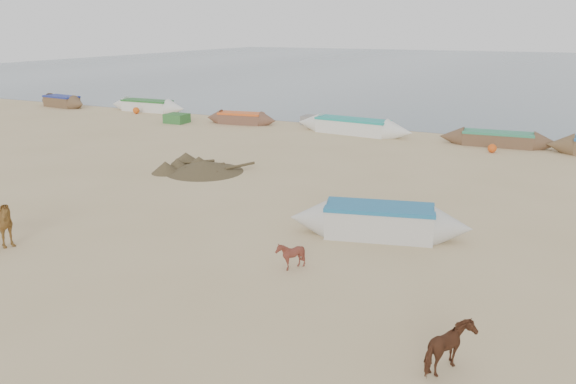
# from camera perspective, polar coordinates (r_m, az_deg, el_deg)

# --- Properties ---
(ground) EXTENTS (140.00, 140.00, 0.00)m
(ground) POSITION_cam_1_polar(r_m,az_deg,el_deg) (15.24, -6.64, -7.47)
(ground) COLOR tan
(ground) RESTS_ON ground
(sea) EXTENTS (160.00, 160.00, 0.00)m
(sea) POSITION_cam_1_polar(r_m,az_deg,el_deg) (94.19, 21.68, 11.65)
(sea) COLOR slate
(sea) RESTS_ON ground
(calf_front) EXTENTS (0.85, 0.80, 0.78)m
(calf_front) POSITION_cam_1_polar(r_m,az_deg,el_deg) (14.81, 0.25, -6.44)
(calf_front) COLOR #5C271D
(calf_front) RESTS_ON ground
(calf_right) EXTENTS (0.83, 0.97, 0.96)m
(calf_right) POSITION_cam_1_polar(r_m,az_deg,el_deg) (11.09, 16.25, -15.08)
(calf_right) COLOR #4F2B19
(calf_right) RESTS_ON ground
(near_canoe) EXTENTS (5.62, 2.54, 0.99)m
(near_canoe) POSITION_cam_1_polar(r_m,az_deg,el_deg) (17.21, 9.23, -2.94)
(near_canoe) COLOR beige
(near_canoe) RESTS_ON ground
(debris_pile) EXTENTS (3.92, 3.92, 0.48)m
(debris_pile) POSITION_cam_1_polar(r_m,az_deg,el_deg) (24.96, -8.50, 2.60)
(debris_pile) COLOR brown
(debris_pile) RESTS_ON ground
(waterline_canoes) EXTENTS (51.55, 3.75, 0.91)m
(waterline_canoes) POSITION_cam_1_polar(r_m,az_deg,el_deg) (34.54, 5.18, 6.89)
(waterline_canoes) COLOR brown
(waterline_canoes) RESTS_ON ground
(beach_clutter) EXTENTS (42.55, 4.57, 0.64)m
(beach_clutter) POSITION_cam_1_polar(r_m,az_deg,el_deg) (32.23, 18.10, 5.22)
(beach_clutter) COLOR #2F672E
(beach_clutter) RESTS_ON ground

